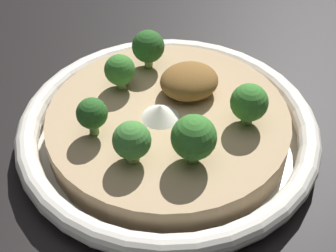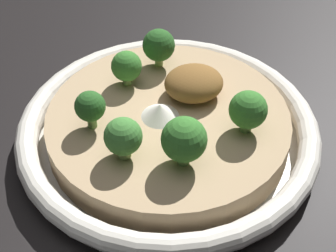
# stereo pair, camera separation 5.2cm
# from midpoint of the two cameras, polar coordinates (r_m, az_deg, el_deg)

# --- Properties ---
(ground_plane) EXTENTS (6.00, 6.00, 0.00)m
(ground_plane) POSITION_cam_midpoint_polar(r_m,az_deg,el_deg) (0.54, -2.77, -1.93)
(ground_plane) COLOR black
(risotto_bowl) EXTENTS (0.31, 0.31, 0.04)m
(risotto_bowl) POSITION_cam_midpoint_polar(r_m,az_deg,el_deg) (0.53, -2.84, -0.48)
(risotto_bowl) COLOR silver
(risotto_bowl) RESTS_ON ground_plane
(cheese_sprinkle) EXTENTS (0.04, 0.04, 0.02)m
(cheese_sprinkle) POSITION_cam_midpoint_polar(r_m,az_deg,el_deg) (0.50, -3.69, 1.27)
(cheese_sprinkle) COLOR white
(cheese_sprinkle) RESTS_ON risotto_bowl
(crispy_onion_garnish) EXTENTS (0.06, 0.06, 0.03)m
(crispy_onion_garnish) POSITION_cam_midpoint_polar(r_m,az_deg,el_deg) (0.53, -0.46, 4.88)
(crispy_onion_garnish) COLOR brown
(crispy_onion_garnish) RESTS_ON risotto_bowl
(broccoli_right) EXTENTS (0.03, 0.03, 0.04)m
(broccoli_right) POSITION_cam_midpoint_polar(r_m,az_deg,el_deg) (0.49, -11.44, 1.03)
(broccoli_right) COLOR #668E47
(broccoli_right) RESTS_ON risotto_bowl
(broccoli_back) EXTENTS (0.04, 0.04, 0.05)m
(broccoli_back) POSITION_cam_midpoint_polar(r_m,az_deg,el_deg) (0.45, -0.49, -1.50)
(broccoli_back) COLOR #668E47
(broccoli_back) RESTS_ON risotto_bowl
(broccoli_front_left) EXTENTS (0.04, 0.04, 0.04)m
(broccoli_front_left) POSITION_cam_midpoint_polar(r_m,az_deg,el_deg) (0.56, -4.90, 8.64)
(broccoli_front_left) COLOR #84A856
(broccoli_front_left) RESTS_ON risotto_bowl
(broccoli_back_left) EXTENTS (0.04, 0.04, 0.04)m
(broccoli_back_left) POSITION_cam_midpoint_polar(r_m,az_deg,el_deg) (0.49, 5.99, 2.42)
(broccoli_back_left) COLOR #668E47
(broccoli_back_left) RESTS_ON risotto_bowl
(broccoli_back_right) EXTENTS (0.04, 0.04, 0.04)m
(broccoli_back_right) POSITION_cam_midpoint_polar(r_m,az_deg,el_deg) (0.46, -7.32, -1.83)
(broccoli_back_right) COLOR #84A856
(broccoli_back_right) RESTS_ON risotto_bowl
(broccoli_front) EXTENTS (0.03, 0.03, 0.04)m
(broccoli_front) POSITION_cam_midpoint_polar(r_m,az_deg,el_deg) (0.54, -8.16, 6.02)
(broccoli_front) COLOR #84A856
(broccoli_front) RESTS_ON risotto_bowl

